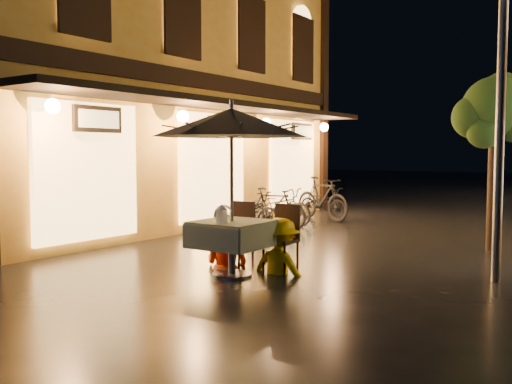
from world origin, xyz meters
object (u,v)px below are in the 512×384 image
Objects in this scene: cafe_table at (232,235)px; person_yellow at (280,219)px; streetlamp_near at (502,62)px; patio_umbrella at (231,123)px; table_lantern at (222,212)px; bicycle_0 at (246,212)px; person_orange at (227,216)px.

cafe_table is 0.75m from person_yellow.
streetlamp_near is 4.27m from cafe_table.
patio_umbrella is at bearing -151.53° from streetlamp_near.
person_yellow reaches higher than table_lantern.
patio_umbrella reaches higher than bicycle_0.
streetlamp_near reaches higher than cafe_table.
patio_umbrella is 4.79m from bicycle_0.
streetlamp_near reaches higher than bicycle_0.
patio_umbrella is at bearing -152.73° from bicycle_0.
streetlamp_near reaches higher than patio_umbrella.
person_yellow is at bearing -174.66° from person_orange.
person_orange is at bearing 122.73° from table_lantern.
patio_umbrella is 1.59× the size of person_yellow.
table_lantern is 0.15× the size of bicycle_0.
cafe_table is 4.48m from bicycle_0.
streetlamp_near is 6.43m from bicycle_0.
bicycle_0 is (-5.57, 2.06, -2.47)m from streetlamp_near.
bicycle_0 is at bearing 121.29° from table_lantern.
table_lantern is 0.89m from person_orange.
person_yellow reaches higher than bicycle_0.
bicycle_0 is (-2.43, 3.77, -1.70)m from patio_umbrella.
person_yellow is at bearing -143.58° from bicycle_0.
person_orange is at bearing 7.37° from person_yellow.
person_yellow is (-2.70, -1.13, -2.14)m from streetlamp_near.
cafe_table is at bearing 134.20° from person_orange.
patio_umbrella reaches higher than table_lantern.
streetlamp_near is at bearing -115.85° from bicycle_0.
streetlamp_near reaches higher than table_lantern.
table_lantern reaches higher than bicycle_0.
patio_umbrella is 1.46× the size of bicycle_0.
patio_umbrella reaches higher than cafe_table.
patio_umbrella is 9.84× the size of table_lantern.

